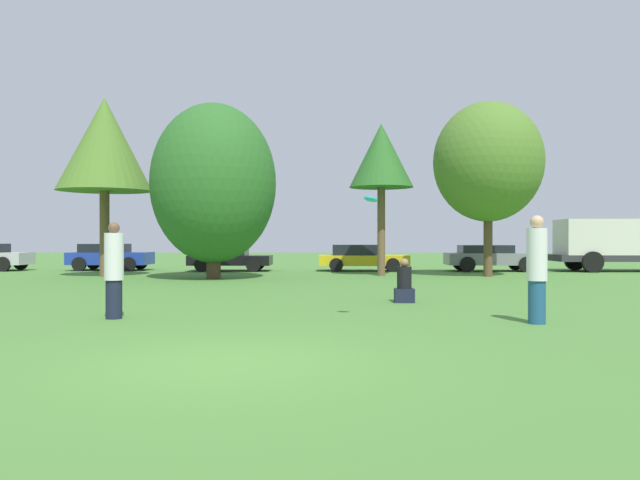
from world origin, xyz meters
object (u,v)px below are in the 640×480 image
(parked_car_yellow, at_px, (362,257))
(tree_1, at_px, (214,184))
(delivery_truck_green, at_px, (617,243))
(parked_car_blue, at_px, (109,256))
(parked_car_grey, at_px, (491,257))
(person_catcher, at_px, (537,269))
(frisbee, at_px, (371,199))
(tree_3, at_px, (488,162))
(tree_0, at_px, (104,145))
(bystander_sitting, at_px, (404,285))
(parked_car_black, at_px, (229,258))
(tree_2, at_px, (381,157))
(person_thrower, at_px, (114,270))

(parked_car_yellow, bearing_deg, tree_1, -134.57)
(delivery_truck_green, bearing_deg, parked_car_blue, 179.07)
(parked_car_grey, bearing_deg, parked_car_yellow, 179.47)
(person_catcher, height_order, frisbee, frisbee)
(parked_car_yellow, height_order, delivery_truck_green, delivery_truck_green)
(tree_3, relative_size, parked_car_blue, 1.86)
(frisbee, xyz_separation_m, tree_3, (5.64, 13.80, 2.36))
(tree_0, relative_size, tree_1, 1.08)
(person_catcher, xyz_separation_m, bystander_sitting, (-1.97, 3.76, -0.57))
(frisbee, bearing_deg, tree_0, 126.43)
(frisbee, height_order, bystander_sitting, frisbee)
(bystander_sitting, height_order, parked_car_black, parked_car_black)
(parked_car_blue, distance_m, parked_car_yellow, 12.24)
(tree_2, relative_size, parked_car_black, 1.64)
(tree_1, height_order, tree_3, tree_3)
(person_thrower, bearing_deg, parked_car_blue, 113.97)
(parked_car_yellow, height_order, parked_car_grey, parked_car_yellow)
(frisbee, relative_size, delivery_truck_green, 0.04)
(tree_0, height_order, parked_car_black, tree_0)
(tree_1, relative_size, parked_car_grey, 1.55)
(person_catcher, bearing_deg, parked_car_black, -60.65)
(tree_1, xyz_separation_m, parked_car_black, (-0.36, 5.82, -3.02))
(tree_0, height_order, parked_car_grey, tree_0)
(tree_0, height_order, tree_2, tree_0)
(person_catcher, relative_size, frisbee, 7.38)
(parked_car_grey, relative_size, delivery_truck_green, 0.70)
(tree_3, distance_m, parked_car_black, 12.63)
(delivery_truck_green, bearing_deg, tree_1, -161.65)
(parked_car_blue, relative_size, parked_car_grey, 0.88)
(tree_0, relative_size, parked_car_blue, 1.90)
(tree_0, relative_size, parked_car_black, 1.88)
(parked_car_blue, height_order, delivery_truck_green, delivery_truck_green)
(tree_2, relative_size, delivery_truck_green, 1.03)
(frisbee, height_order, tree_2, tree_2)
(tree_3, bearing_deg, parked_car_blue, 164.79)
(person_thrower, xyz_separation_m, tree_2, (6.28, 14.06, 3.99))
(parked_car_blue, height_order, parked_car_yellow, parked_car_blue)
(tree_0, distance_m, parked_car_grey, 17.94)
(tree_1, relative_size, parked_car_blue, 1.75)
(tree_3, bearing_deg, tree_2, 173.92)
(tree_1, bearing_deg, tree_0, 163.61)
(person_thrower, height_order, parked_car_black, person_thrower)
(tree_2, bearing_deg, frisbee, -95.35)
(person_catcher, xyz_separation_m, parked_car_grey, (3.79, 18.32, -0.32))
(tree_3, xyz_separation_m, delivery_truck_green, (7.06, 4.10, -3.31))
(parked_car_grey, bearing_deg, tree_2, -145.55)
(parked_car_grey, bearing_deg, frisbee, -110.31)
(parked_car_black, bearing_deg, tree_0, -133.93)
(person_thrower, height_order, delivery_truck_green, delivery_truck_green)
(person_thrower, distance_m, parked_car_blue, 19.42)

